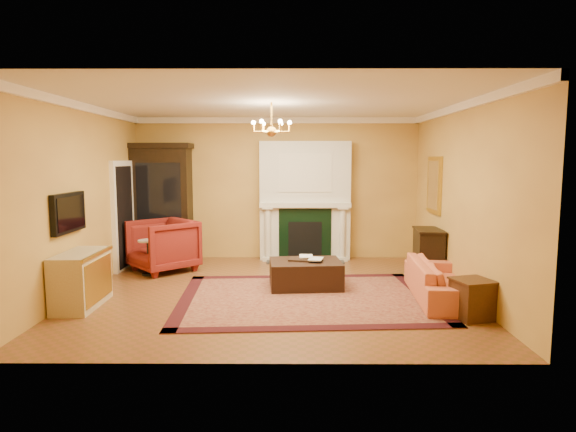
{
  "coord_description": "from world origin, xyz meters",
  "views": [
    {
      "loc": [
        0.3,
        -7.55,
        2.12
      ],
      "look_at": [
        0.25,
        0.3,
        1.2
      ],
      "focal_mm": 30.0,
      "sensor_mm": 36.0,
      "label": 1
    }
  ],
  "objects_px": {
    "wingback_armchair": "(163,243)",
    "console_table": "(428,254)",
    "pedestal_table": "(148,255)",
    "china_cabinet": "(162,205)",
    "coral_sofa": "(441,274)",
    "end_table": "(472,300)",
    "leather_ottoman": "(305,274)",
    "commode": "(81,280)"
  },
  "relations": [
    {
      "from": "commode",
      "to": "end_table",
      "type": "bearing_deg",
      "value": -6.23
    },
    {
      "from": "coral_sofa",
      "to": "end_table",
      "type": "relative_size",
      "value": 3.89
    },
    {
      "from": "end_table",
      "to": "console_table",
      "type": "height_order",
      "value": "console_table"
    },
    {
      "from": "coral_sofa",
      "to": "console_table",
      "type": "height_order",
      "value": "console_table"
    },
    {
      "from": "console_table",
      "to": "leather_ottoman",
      "type": "height_order",
      "value": "console_table"
    },
    {
      "from": "pedestal_table",
      "to": "commode",
      "type": "bearing_deg",
      "value": -101.88
    },
    {
      "from": "pedestal_table",
      "to": "leather_ottoman",
      "type": "height_order",
      "value": "pedestal_table"
    },
    {
      "from": "china_cabinet",
      "to": "pedestal_table",
      "type": "relative_size",
      "value": 3.59
    },
    {
      "from": "commode",
      "to": "console_table",
      "type": "distance_m",
      "value": 5.79
    },
    {
      "from": "china_cabinet",
      "to": "coral_sofa",
      "type": "distance_m",
      "value": 5.81
    },
    {
      "from": "pedestal_table",
      "to": "leather_ottoman",
      "type": "relative_size",
      "value": 0.56
    },
    {
      "from": "end_table",
      "to": "leather_ottoman",
      "type": "distance_m",
      "value": 2.69
    },
    {
      "from": "commode",
      "to": "coral_sofa",
      "type": "relative_size",
      "value": 0.54
    },
    {
      "from": "coral_sofa",
      "to": "commode",
      "type": "bearing_deg",
      "value": 98.71
    },
    {
      "from": "wingback_armchair",
      "to": "end_table",
      "type": "bearing_deg",
      "value": 18.06
    },
    {
      "from": "leather_ottoman",
      "to": "china_cabinet",
      "type": "bearing_deg",
      "value": 138.39
    },
    {
      "from": "wingback_armchair",
      "to": "commode",
      "type": "bearing_deg",
      "value": -57.19
    },
    {
      "from": "wingback_armchair",
      "to": "console_table",
      "type": "height_order",
      "value": "wingback_armchair"
    },
    {
      "from": "coral_sofa",
      "to": "console_table",
      "type": "relative_size",
      "value": 2.34
    },
    {
      "from": "pedestal_table",
      "to": "console_table",
      "type": "height_order",
      "value": "console_table"
    },
    {
      "from": "coral_sofa",
      "to": "wingback_armchair",
      "type": "bearing_deg",
      "value": 73.06
    },
    {
      "from": "wingback_armchair",
      "to": "commode",
      "type": "distance_m",
      "value": 2.32
    },
    {
      "from": "coral_sofa",
      "to": "leather_ottoman",
      "type": "bearing_deg",
      "value": 76.15
    },
    {
      "from": "console_table",
      "to": "wingback_armchair",
      "type": "bearing_deg",
      "value": -179.92
    },
    {
      "from": "wingback_armchair",
      "to": "console_table",
      "type": "distance_m",
      "value": 4.94
    },
    {
      "from": "commode",
      "to": "console_table",
      "type": "height_order",
      "value": "console_table"
    },
    {
      "from": "end_table",
      "to": "leather_ottoman",
      "type": "relative_size",
      "value": 0.44
    },
    {
      "from": "pedestal_table",
      "to": "china_cabinet",
      "type": "bearing_deg",
      "value": 93.19
    },
    {
      "from": "coral_sofa",
      "to": "leather_ottoman",
      "type": "height_order",
      "value": "coral_sofa"
    },
    {
      "from": "wingback_armchair",
      "to": "leather_ottoman",
      "type": "height_order",
      "value": "wingback_armchair"
    },
    {
      "from": "china_cabinet",
      "to": "console_table",
      "type": "xyz_separation_m",
      "value": [
        5.18,
        -1.51,
        -0.75
      ]
    },
    {
      "from": "end_table",
      "to": "console_table",
      "type": "distance_m",
      "value": 2.29
    },
    {
      "from": "coral_sofa",
      "to": "china_cabinet",
      "type": "bearing_deg",
      "value": 64.4
    },
    {
      "from": "china_cabinet",
      "to": "coral_sofa",
      "type": "bearing_deg",
      "value": -29.19
    },
    {
      "from": "console_table",
      "to": "commode",
      "type": "bearing_deg",
      "value": -156.64
    },
    {
      "from": "pedestal_table",
      "to": "coral_sofa",
      "type": "xyz_separation_m",
      "value": [
        4.9,
        -1.54,
        0.01
      ]
    },
    {
      "from": "end_table",
      "to": "coral_sofa",
      "type": "bearing_deg",
      "value": 98.97
    },
    {
      "from": "china_cabinet",
      "to": "commode",
      "type": "distance_m",
      "value": 3.38
    },
    {
      "from": "china_cabinet",
      "to": "leather_ottoman",
      "type": "distance_m",
      "value": 3.8
    },
    {
      "from": "end_table",
      "to": "leather_ottoman",
      "type": "height_order",
      "value": "end_table"
    },
    {
      "from": "wingback_armchair",
      "to": "console_table",
      "type": "bearing_deg",
      "value": 42.17
    },
    {
      "from": "commode",
      "to": "leather_ottoman",
      "type": "xyz_separation_m",
      "value": [
        3.27,
        1.06,
        -0.17
      ]
    }
  ]
}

